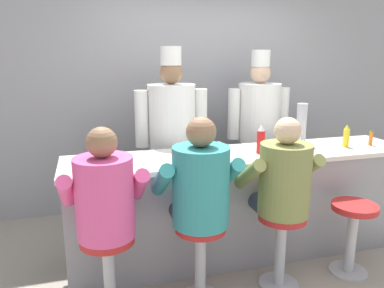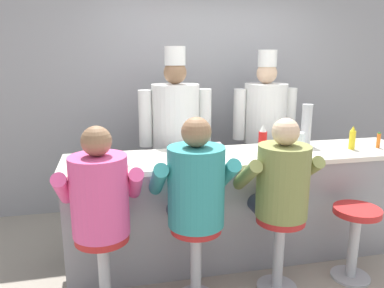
{
  "view_description": "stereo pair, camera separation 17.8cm",
  "coord_description": "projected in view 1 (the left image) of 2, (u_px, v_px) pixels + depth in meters",
  "views": [
    {
      "loc": [
        -1.33,
        -2.62,
        1.79
      ],
      "look_at": [
        -0.5,
        0.3,
        1.07
      ],
      "focal_mm": 35.0,
      "sensor_mm": 36.0,
      "label": 1
    },
    {
      "loc": [
        -1.16,
        -2.66,
        1.79
      ],
      "look_at": [
        -0.5,
        0.3,
        1.07
      ],
      "focal_mm": 35.0,
      "sensor_mm": 36.0,
      "label": 2
    }
  ],
  "objects": [
    {
      "name": "mustard_bottle_yellow",
      "position": [
        346.0,
        136.0,
        3.51
      ],
      "size": [
        0.06,
        0.06,
        0.21
      ],
      "color": "yellow",
      "rests_on": "diner_counter"
    },
    {
      "name": "ketchup_bottle_red",
      "position": [
        261.0,
        140.0,
        3.27
      ],
      "size": [
        0.07,
        0.07,
        0.26
      ],
      "color": "red",
      "rests_on": "diner_counter"
    },
    {
      "name": "wall_back",
      "position": [
        200.0,
        93.0,
        4.49
      ],
      "size": [
        10.0,
        0.06,
        2.7
      ],
      "color": "#99999E",
      "rests_on": "ground_plane"
    },
    {
      "name": "napkin_dispenser_chrome",
      "position": [
        214.0,
        151.0,
        3.11
      ],
      "size": [
        0.11,
        0.07,
        0.14
      ],
      "color": "silver",
      "rests_on": "diner_counter"
    },
    {
      "name": "diner_seated_pink",
      "position": [
        105.0,
        204.0,
        2.49
      ],
      "size": [
        0.58,
        0.58,
        1.36
      ],
      "color": "#B2B5BA",
      "rests_on": "ground_plane"
    },
    {
      "name": "cup_stack_steel",
      "position": [
        301.0,
        124.0,
        3.61
      ],
      "size": [
        0.1,
        0.1,
        0.39
      ],
      "color": "#B7BABF",
      "rests_on": "diner_counter"
    },
    {
      "name": "empty_stool_round",
      "position": [
        353.0,
        227.0,
        3.08
      ],
      "size": [
        0.37,
        0.37,
        0.62
      ],
      "color": "#B2B5BA",
      "rests_on": "ground_plane"
    },
    {
      "name": "cook_in_whites_near",
      "position": [
        172.0,
        133.0,
        3.75
      ],
      "size": [
        0.73,
        0.47,
        1.88
      ],
      "color": "#232328",
      "rests_on": "ground_plane"
    },
    {
      "name": "diner_seated_olive",
      "position": [
        282.0,
        185.0,
        2.84
      ],
      "size": [
        0.59,
        0.58,
        1.36
      ],
      "color": "#B2B5BA",
      "rests_on": "ground_plane"
    },
    {
      "name": "diner_counter",
      "position": [
        243.0,
        203.0,
        3.42
      ],
      "size": [
        3.15,
        0.67,
        0.95
      ],
      "color": "gray",
      "rests_on": "ground_plane"
    },
    {
      "name": "diner_seated_teal",
      "position": [
        199.0,
        192.0,
        2.66
      ],
      "size": [
        0.61,
        0.6,
        1.39
      ],
      "color": "#B2B5BA",
      "rests_on": "ground_plane"
    },
    {
      "name": "water_pitcher_clear",
      "position": [
        294.0,
        141.0,
        3.36
      ],
      "size": [
        0.13,
        0.11,
        0.18
      ],
      "color": "silver",
      "rests_on": "diner_counter"
    },
    {
      "name": "cereal_bowl",
      "position": [
        195.0,
        154.0,
        3.18
      ],
      "size": [
        0.17,
        0.17,
        0.05
      ],
      "color": "#4C7FB7",
      "rests_on": "diner_counter"
    },
    {
      "name": "cook_in_whites_far",
      "position": [
        258.0,
        127.0,
        4.17
      ],
      "size": [
        0.72,
        0.46,
        1.85
      ],
      "color": "#232328",
      "rests_on": "ground_plane"
    },
    {
      "name": "ground_plane",
      "position": [
        257.0,
        269.0,
        3.22
      ],
      "size": [
        20.0,
        20.0,
        0.0
      ],
      "primitive_type": "plane",
      "color": "#9E9384"
    },
    {
      "name": "breakfast_plate",
      "position": [
        118.0,
        164.0,
        2.91
      ],
      "size": [
        0.25,
        0.25,
        0.05
      ],
      "color": "white",
      "rests_on": "diner_counter"
    },
    {
      "name": "hot_sauce_bottle_orange",
      "position": [
        371.0,
        138.0,
        3.57
      ],
      "size": [
        0.03,
        0.03,
        0.15
      ],
      "color": "orange",
      "rests_on": "diner_counter"
    },
    {
      "name": "coffee_mug_tan",
      "position": [
        86.0,
        165.0,
        2.79
      ],
      "size": [
        0.14,
        0.09,
        0.09
      ],
      "color": "beige",
      "rests_on": "diner_counter"
    }
  ]
}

